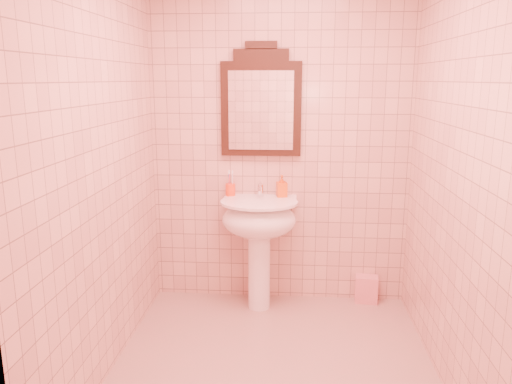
# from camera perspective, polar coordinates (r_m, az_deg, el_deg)

# --- Properties ---
(floor) EXTENTS (2.20, 2.20, 0.00)m
(floor) POSITION_cam_1_polar(r_m,az_deg,el_deg) (3.26, 1.97, -19.79)
(floor) COLOR tan
(floor) RESTS_ON ground
(back_wall) EXTENTS (2.00, 0.02, 2.50)m
(back_wall) POSITION_cam_1_polar(r_m,az_deg,el_deg) (3.88, 2.77, 5.31)
(back_wall) COLOR beige
(back_wall) RESTS_ON floor
(pedestal_sink) EXTENTS (0.58, 0.58, 0.86)m
(pedestal_sink) POSITION_cam_1_polar(r_m,az_deg,el_deg) (3.78, 0.36, -3.98)
(pedestal_sink) COLOR white
(pedestal_sink) RESTS_ON floor
(faucet) EXTENTS (0.04, 0.16, 0.11)m
(faucet) POSITION_cam_1_polar(r_m,az_deg,el_deg) (3.85, 0.50, 0.29)
(faucet) COLOR white
(faucet) RESTS_ON pedestal_sink
(mirror) EXTENTS (0.61, 0.06, 0.85)m
(mirror) POSITION_cam_1_polar(r_m,az_deg,el_deg) (3.83, 0.58, 10.03)
(mirror) COLOR black
(mirror) RESTS_ON back_wall
(toothbrush_cup) EXTENTS (0.08, 0.08, 0.17)m
(toothbrush_cup) POSITION_cam_1_polar(r_m,az_deg,el_deg) (3.89, -2.94, 0.28)
(toothbrush_cup) COLOR #F33B14
(toothbrush_cup) RESTS_ON pedestal_sink
(soap_dispenser) EXTENTS (0.09, 0.09, 0.17)m
(soap_dispenser) POSITION_cam_1_polar(r_m,az_deg,el_deg) (3.85, 2.96, 0.68)
(soap_dispenser) COLOR #DC5612
(soap_dispenser) RESTS_ON pedestal_sink
(towel) EXTENTS (0.19, 0.14, 0.22)m
(towel) POSITION_cam_1_polar(r_m,az_deg,el_deg) (4.17, 12.50, -10.77)
(towel) COLOR #E28684
(towel) RESTS_ON floor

